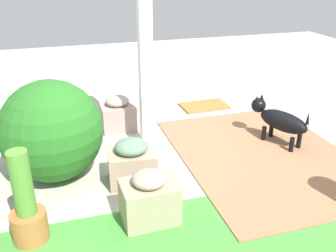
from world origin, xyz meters
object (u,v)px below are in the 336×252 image
(stone_planter_nearest, at_px, (118,114))
(dog, at_px, (279,120))
(terracotta_pot_tall, at_px, (27,210))
(stone_planter_far, at_px, (149,198))
(round_shrub, at_px, (52,131))
(stone_planter_mid, at_px, (132,163))
(porch_pillar, at_px, (145,44))
(terracotta_pot_spiky, at_px, (44,114))
(doormat, at_px, (204,106))

(stone_planter_nearest, bearing_deg, dog, 150.88)
(stone_planter_nearest, distance_m, terracotta_pot_tall, 2.13)
(dog, bearing_deg, stone_planter_far, 27.89)
(round_shrub, bearing_deg, stone_planter_mid, 154.59)
(stone_planter_mid, height_order, terracotta_pot_tall, terracotta_pot_tall)
(porch_pillar, height_order, dog, porch_pillar)
(round_shrub, bearing_deg, terracotta_pot_tall, 76.40)
(stone_planter_mid, xyz_separation_m, terracotta_pot_tall, (0.93, 0.59, 0.06))
(terracotta_pot_tall, bearing_deg, stone_planter_mid, -147.63)
(stone_planter_mid, height_order, dog, dog)
(stone_planter_far, distance_m, dog, 2.03)
(terracotta_pot_spiky, bearing_deg, doormat, -171.74)
(stone_planter_far, bearing_deg, terracotta_pot_spiky, -67.35)
(stone_planter_far, distance_m, round_shrub, 1.23)
(doormat, bearing_deg, round_shrub, 32.27)
(stone_planter_far, xyz_separation_m, terracotta_pot_tall, (0.95, -0.03, 0.07))
(round_shrub, bearing_deg, terracotta_pot_spiky, -84.30)
(stone_planter_nearest, height_order, doormat, stone_planter_nearest)
(stone_planter_nearest, xyz_separation_m, terracotta_pot_spiky, (0.89, -0.07, 0.08))
(doormat, bearing_deg, stone_planter_far, 58.46)
(stone_planter_nearest, relative_size, terracotta_pot_tall, 0.57)
(porch_pillar, relative_size, stone_planter_nearest, 5.38)
(stone_planter_mid, relative_size, dog, 0.64)
(round_shrub, relative_size, dog, 1.32)
(terracotta_pot_spiky, xyz_separation_m, dog, (-2.61, 1.03, 0.03))
(stone_planter_mid, distance_m, doormat, 2.22)
(terracotta_pot_spiky, distance_m, dog, 2.81)
(porch_pillar, bearing_deg, dog, 165.78)
(stone_planter_mid, bearing_deg, porch_pillar, -114.80)
(stone_planter_far, bearing_deg, porch_pillar, -103.10)
(dog, xyz_separation_m, doormat, (0.38, -1.35, -0.29))
(stone_planter_nearest, bearing_deg, stone_planter_far, 87.93)
(stone_planter_far, bearing_deg, stone_planter_nearest, -92.07)
(stone_planter_far, distance_m, terracotta_pot_spiky, 2.14)
(porch_pillar, distance_m, dog, 1.77)
(porch_pillar, height_order, stone_planter_far, porch_pillar)
(round_shrub, distance_m, dog, 2.52)
(doormat, bearing_deg, terracotta_pot_tall, 43.93)
(porch_pillar, distance_m, stone_planter_nearest, 1.17)
(stone_planter_mid, distance_m, terracotta_pot_tall, 1.10)
(stone_planter_far, distance_m, doormat, 2.71)
(stone_planter_far, bearing_deg, stone_planter_mid, -88.37)
(terracotta_pot_spiky, relative_size, dog, 0.78)
(porch_pillar, relative_size, terracotta_pot_tall, 3.08)
(terracotta_pot_spiky, bearing_deg, porch_pillar, 149.96)
(stone_planter_mid, xyz_separation_m, stone_planter_far, (-0.02, 0.62, -0.00))
(porch_pillar, distance_m, round_shrub, 1.30)
(porch_pillar, relative_size, dog, 3.18)
(terracotta_pot_tall, height_order, dog, terracotta_pot_tall)
(porch_pillar, relative_size, round_shrub, 2.41)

